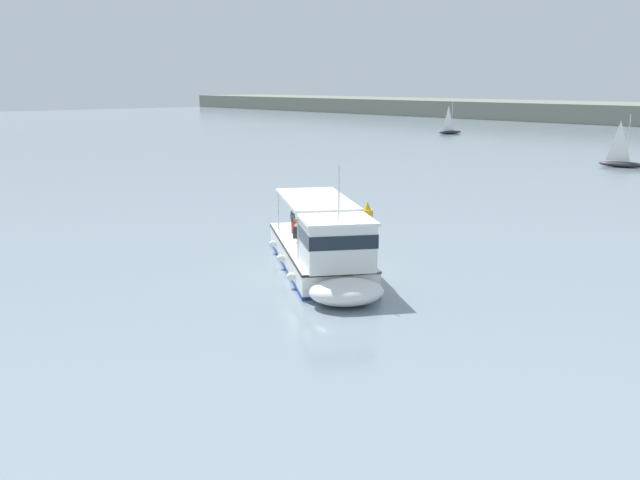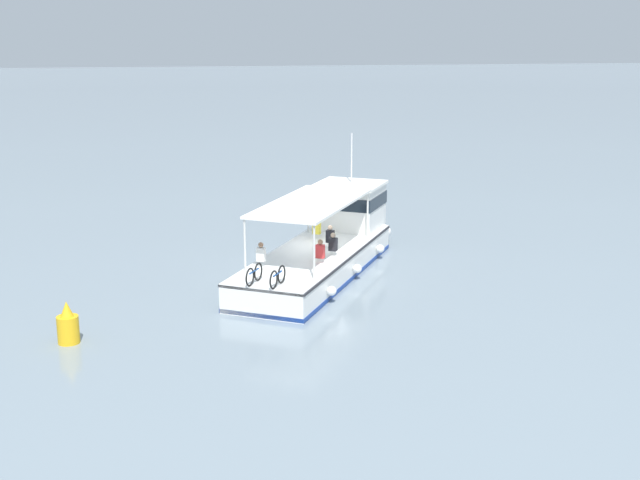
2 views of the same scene
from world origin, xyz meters
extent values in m
plane|color=gray|center=(0.00, 0.00, 0.00)|extent=(400.00, 400.00, 0.00)
cube|color=white|center=(-0.95, 0.25, 0.55)|extent=(10.92, 8.28, 1.10)
ellipsoid|color=white|center=(4.37, -2.92, 0.55)|extent=(3.40, 3.66, 1.01)
cube|color=navy|center=(-0.95, 0.25, 0.10)|extent=(10.94, 8.31, 0.16)
cube|color=#2D2D33|center=(-0.95, 0.25, 1.02)|extent=(10.95, 8.33, 0.10)
cube|color=white|center=(2.83, -2.00, 2.05)|extent=(3.63, 3.67, 1.90)
cube|color=#19232D|center=(2.83, -2.00, 2.38)|extent=(3.69, 3.74, 0.56)
cube|color=white|center=(2.83, -2.00, 3.06)|extent=(3.85, 3.89, 0.12)
cube|color=white|center=(-1.34, 0.48, 3.15)|extent=(7.26, 5.96, 0.10)
cylinder|color=silver|center=(2.15, -0.02, 2.10)|extent=(0.08, 0.08, 2.00)
cylinder|color=silver|center=(0.76, -2.35, 2.10)|extent=(0.08, 0.08, 2.00)
cylinder|color=silver|center=(-3.43, 3.31, 2.10)|extent=(0.08, 0.08, 2.00)
cylinder|color=silver|center=(-4.83, 0.97, 2.10)|extent=(0.08, 0.08, 2.00)
cylinder|color=silver|center=(3.09, -2.16, 4.22)|extent=(0.06, 0.06, 2.20)
sphere|color=white|center=(1.06, -3.02, 0.50)|extent=(0.36, 0.36, 0.36)
sphere|color=white|center=(-1.78, -1.33, 0.50)|extent=(0.36, 0.36, 0.36)
sphere|color=white|center=(-4.44, 0.26, 0.50)|extent=(0.36, 0.36, 0.36)
torus|color=black|center=(-4.63, 2.96, 1.43)|extent=(0.60, 0.39, 0.66)
torus|color=black|center=(-5.23, 3.32, 1.43)|extent=(0.60, 0.39, 0.66)
cylinder|color=#1E478C|center=(-4.93, 3.14, 1.55)|extent=(0.63, 0.41, 0.06)
torus|color=black|center=(-5.09, 2.19, 1.43)|extent=(0.60, 0.39, 0.66)
torus|color=black|center=(-5.69, 2.55, 1.43)|extent=(0.60, 0.39, 0.66)
cylinder|color=#1E478C|center=(-5.39, 2.37, 1.55)|extent=(0.63, 0.41, 0.06)
cube|color=white|center=(-2.79, 2.65, 1.56)|extent=(0.35, 0.39, 0.52)
sphere|color=#9E7051|center=(-2.79, 2.65, 1.93)|extent=(0.20, 0.20, 0.20)
cube|color=red|center=(-2.78, 0.37, 1.56)|extent=(0.35, 0.39, 0.52)
sphere|color=#9E7051|center=(-2.78, 0.37, 1.93)|extent=(0.20, 0.20, 0.20)
cube|color=black|center=(-1.82, -0.33, 1.56)|extent=(0.35, 0.39, 0.52)
sphere|color=beige|center=(-1.82, -0.33, 1.93)|extent=(0.20, 0.20, 0.20)
cube|color=black|center=(-0.53, -0.47, 1.56)|extent=(0.35, 0.39, 0.52)
sphere|color=beige|center=(-0.53, -0.47, 1.93)|extent=(0.20, 0.20, 0.20)
cube|color=yellow|center=(1.01, -0.18, 1.56)|extent=(0.35, 0.39, 0.52)
sphere|color=tan|center=(1.01, -0.18, 1.93)|extent=(0.20, 0.20, 0.20)
cylinder|color=gold|center=(-6.72, 9.34, 0.45)|extent=(0.70, 0.70, 0.90)
cone|color=gold|center=(-6.72, 9.34, 1.15)|extent=(0.42, 0.42, 0.50)
camera|label=1|loc=(23.77, -21.38, 8.50)|focal=40.31mm
camera|label=2|loc=(-32.69, 5.98, 9.78)|focal=46.33mm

